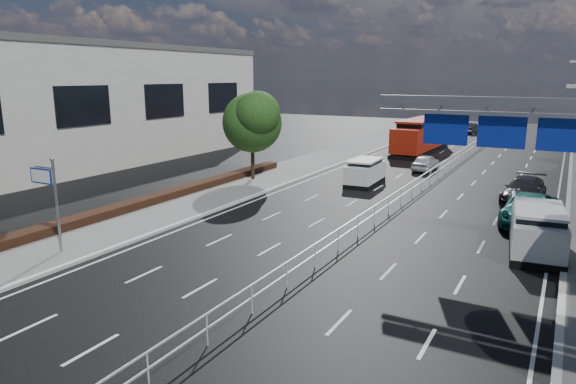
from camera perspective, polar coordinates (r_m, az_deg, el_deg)
The scene contains 17 objects.
ground at distance 18.17m, azimuth -2.61°, elevation -12.33°, with size 160.00×160.00×0.00m, color black.
sidewalk_near at distance 25.69m, azimuth -25.21°, elevation -5.78°, with size 5.00×140.00×0.14m, color slate.
kerb_near at distance 23.78m, azimuth -21.61°, elevation -6.89°, with size 0.25×140.00×0.15m, color silver.
kerb_far at distance 15.96m, azimuth 27.69°, elevation -17.39°, with size 0.25×140.00×0.15m, color silver.
median_fence at distance 38.20m, azimuth 15.24°, elevation 1.49°, with size 0.05×85.00×1.02m.
hedge_near at distance 29.94m, azimuth -19.64°, elevation -2.19°, with size 1.00×36.00×0.44m, color black.
toilet_sign at distance 24.54m, azimuth -25.09°, elevation 0.37°, with size 1.62×0.18×4.34m.
overhead_gantry at distance 24.23m, azimuth 24.40°, elevation 6.68°, with size 10.24×0.38×7.45m.
near_building at distance 50.24m, azimuth -21.78°, elevation 8.79°, with size 12.00×38.00×10.00m, color beige.
near_tree_back at distance 38.15m, azimuth -3.96°, elevation 8.09°, with size 4.84×4.51×6.69m.
white_minivan at distance 37.49m, azimuth 8.57°, elevation 2.19°, with size 2.03×4.35×1.86m.
red_bus at distance 54.40m, azimuth 14.55°, elevation 6.14°, with size 3.18×11.68×3.46m.
near_car_silver at distance 44.21m, azimuth 15.06°, elevation 3.18°, with size 1.58×3.93×1.34m, color silver.
near_car_dark at distance 74.88m, azimuth 19.58°, elevation 6.70°, with size 1.56×4.46×1.47m, color black.
silver_minivan at distance 25.25m, azimuth 25.95°, elevation -3.89°, with size 2.64×5.21×2.08m.
parked_car_teal at distance 30.03m, azimuth 25.26°, elevation -1.81°, with size 2.58×5.59×1.55m, color #17675D.
parked_car_dark at distance 35.19m, azimuth 24.74°, elevation 0.20°, with size 2.12×5.22×1.51m, color black.
Camera 1 is at (8.63, -14.01, 7.70)m, focal length 32.00 mm.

